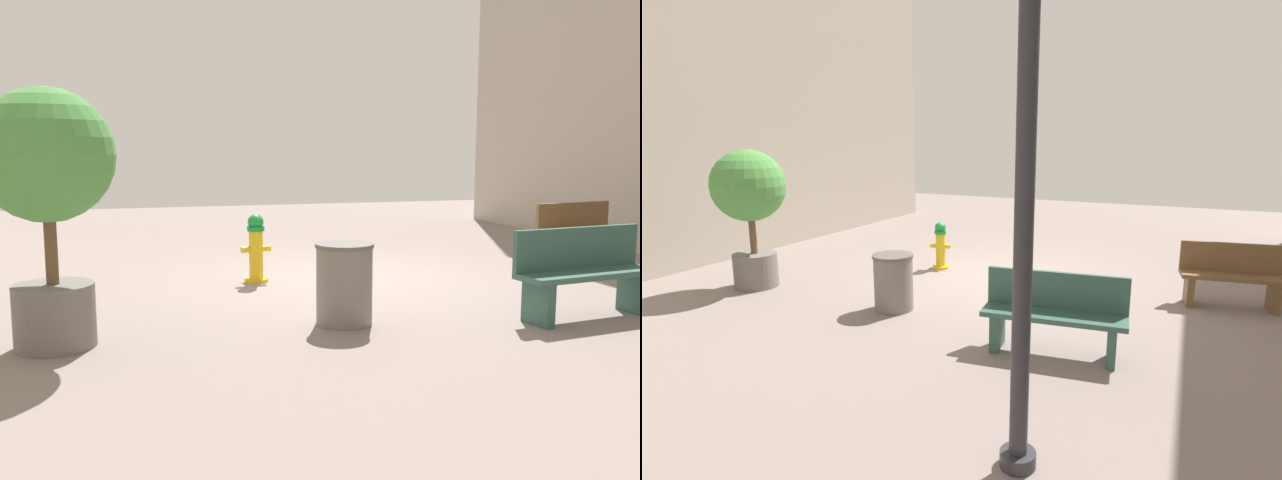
{
  "view_description": "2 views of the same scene",
  "coord_description": "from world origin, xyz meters",
  "views": [
    {
      "loc": [
        2.81,
        8.67,
        1.8
      ],
      "look_at": [
        0.48,
        0.59,
        0.63
      ],
      "focal_mm": 37.76,
      "sensor_mm": 36.0,
      "label": 1
    },
    {
      "loc": [
        -3.1,
        7.97,
        2.45
      ],
      "look_at": [
        0.17,
        1.12,
        0.87
      ],
      "focal_mm": 26.93,
      "sensor_mm": 36.0,
      "label": 2
    }
  ],
  "objects": [
    {
      "name": "bench_near",
      "position": [
        -3.76,
        0.03,
        0.48
      ],
      "size": [
        1.46,
        0.64,
        0.95
      ],
      "color": "brown",
      "rests_on": "ground_plane"
    },
    {
      "name": "trash_bin",
      "position": [
        0.72,
        2.3,
        0.42
      ],
      "size": [
        0.6,
        0.6,
        0.83
      ],
      "color": "slate",
      "rests_on": "ground_plane"
    },
    {
      "name": "bench_far",
      "position": [
        -1.8,
        2.75,
        0.49
      ],
      "size": [
        1.68,
        0.63,
        0.95
      ],
      "color": "#33594C",
      "rests_on": "ground_plane"
    },
    {
      "name": "ground_plane",
      "position": [
        0.0,
        0.0,
        0.0
      ],
      "size": [
        23.4,
        23.4,
        0.0
      ],
      "primitive_type": "plane",
      "color": "gray"
    },
    {
      "name": "fire_hydrant",
      "position": [
        1.19,
        -0.06,
        0.46
      ],
      "size": [
        0.41,
        0.39,
        0.92
      ],
      "color": "gold",
      "rests_on": "ground_plane"
    },
    {
      "name": "street_lamp",
      "position": [
        -2.08,
        4.85,
        2.31
      ],
      "size": [
        0.36,
        0.36,
        3.71
      ],
      "color": "#2D2D33",
      "rests_on": "ground_plane"
    },
    {
      "name": "planter_tree",
      "position": [
        3.47,
        2.35,
        1.51
      ],
      "size": [
        1.18,
        1.18,
        2.32
      ],
      "color": "slate",
      "rests_on": "ground_plane"
    }
  ]
}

